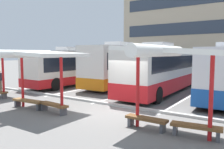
{
  "coord_description": "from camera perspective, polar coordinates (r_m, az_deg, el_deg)",
  "views": [
    {
      "loc": [
        6.13,
        -9.19,
        2.88
      ],
      "look_at": [
        -2.19,
        3.07,
        1.49
      ],
      "focal_mm": 36.49,
      "sensor_mm": 36.0,
      "label": 1
    }
  ],
  "objects": [
    {
      "name": "lane_stripe_2",
      "position": [
        18.94,
        8.29,
        -3.45
      ],
      "size": [
        0.16,
        14.0,
        0.01
      ],
      "primitive_type": "cube",
      "color": "white",
      "rests_on": "ground"
    },
    {
      "name": "coach_bus_0",
      "position": [
        21.73,
        -7.48,
        1.9
      ],
      "size": [
        2.69,
        11.82,
        3.44
      ],
      "color": "silver",
      "rests_on": "ground"
    },
    {
      "name": "waiting_passenger_0",
      "position": [
        19.65,
        -26.33,
        -1.01
      ],
      "size": [
        0.5,
        0.44,
        1.57
      ],
      "color": "brown",
      "rests_on": "ground"
    },
    {
      "name": "lane_stripe_3",
      "position": [
        17.59,
        20.17,
        -4.4
      ],
      "size": [
        0.16,
        14.0,
        0.01
      ],
      "primitive_type": "cube",
      "color": "white",
      "rests_on": "ground"
    },
    {
      "name": "terminal_building",
      "position": [
        43.09,
        26.35,
        12.45
      ],
      "size": [
        30.69,
        13.82,
        19.95
      ],
      "color": "tan",
      "rests_on": "ground"
    },
    {
      "name": "waiting_shelter_2",
      "position": [
        8.08,
        14.2,
        5.28
      ],
      "size": [
        3.69,
        4.23,
        3.16
      ],
      "color": "red",
      "rests_on": "ground"
    },
    {
      "name": "bench_3",
      "position": [
        11.48,
        -14.48,
        -7.62
      ],
      "size": [
        1.83,
        0.57,
        0.45
      ],
      "color": "brown",
      "rests_on": "ground"
    },
    {
      "name": "platform_kerb",
      "position": [
        12.28,
        3.23,
        -7.94
      ],
      "size": [
        44.0,
        0.24,
        0.12
      ],
      "primitive_type": "cube",
      "color": "#ADADA8",
      "rests_on": "ground"
    },
    {
      "name": "lane_stripe_0",
      "position": [
        23.54,
        -9.59,
        -1.75
      ],
      "size": [
        0.16,
        14.0,
        0.01
      ],
      "primitive_type": "cube",
      "color": "white",
      "rests_on": "ground"
    },
    {
      "name": "bench_2",
      "position": [
        12.78,
        -20.29,
        -6.44
      ],
      "size": [
        2.0,
        0.56,
        0.45
      ],
      "color": "brown",
      "rests_on": "ground"
    },
    {
      "name": "coach_bus_2",
      "position": [
        17.53,
        13.2,
        1.18
      ],
      "size": [
        2.7,
        11.84,
        3.61
      ],
      "color": "silver",
      "rests_on": "ground"
    },
    {
      "name": "coach_bus_1",
      "position": [
        20.62,
        3.68,
        2.27
      ],
      "size": [
        2.85,
        11.05,
        3.82
      ],
      "color": "silver",
      "rests_on": "ground"
    },
    {
      "name": "waiting_shelter_1",
      "position": [
        11.71,
        -18.73,
        4.73
      ],
      "size": [
        4.01,
        4.89,
        3.05
      ],
      "color": "red",
      "rests_on": "ground"
    },
    {
      "name": "ground_plane",
      "position": [
        11.42,
        0.43,
        -9.27
      ],
      "size": [
        160.0,
        160.0,
        0.0
      ],
      "primitive_type": "plane",
      "color": "slate"
    },
    {
      "name": "bench_5",
      "position": [
        8.46,
        20.29,
        -12.49
      ],
      "size": [
        1.72,
        0.63,
        0.45
      ],
      "color": "brown",
      "rests_on": "ground"
    },
    {
      "name": "bench_4",
      "position": [
        8.92,
        8.56,
        -11.3
      ],
      "size": [
        1.64,
        0.44,
        0.45
      ],
      "color": "brown",
      "rests_on": "ground"
    },
    {
      "name": "lane_stripe_1",
      "position": [
        20.98,
        -1.63,
        -2.54
      ],
      "size": [
        0.16,
        14.0,
        0.01
      ],
      "primitive_type": "cube",
      "color": "white",
      "rests_on": "ground"
    }
  ]
}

